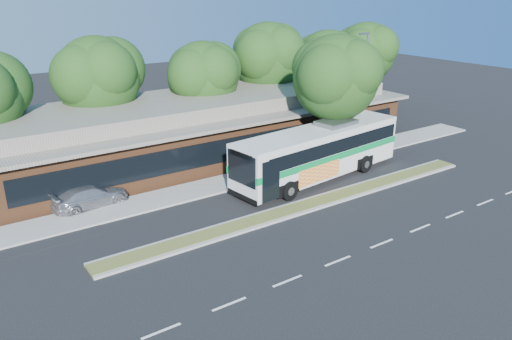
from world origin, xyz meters
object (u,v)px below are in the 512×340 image
object	(u,v)px
sidewalk_tree	(339,75)
lamp_post	(364,90)
sedan	(90,196)
transit_bus	(319,148)

from	to	relation	value
sidewalk_tree	lamp_post	bearing A→B (deg)	10.08
lamp_post	sedan	distance (m)	20.74
lamp_post	sidewalk_tree	distance (m)	3.53
lamp_post	transit_bus	bearing A→B (deg)	-160.24
transit_bus	sidewalk_tree	distance (m)	5.51
transit_bus	sedan	size ratio (longest dim) A/B	3.00
transit_bus	sidewalk_tree	xyz separation A→B (m)	(2.97, 1.64, 4.35)
lamp_post	sedan	size ratio (longest dim) A/B	2.02
transit_bus	sidewalk_tree	size ratio (longest dim) A/B	1.46
transit_bus	sidewalk_tree	world-z (taller)	sidewalk_tree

